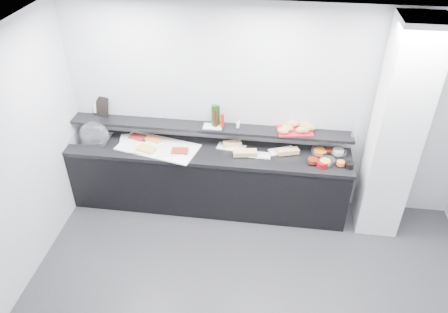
# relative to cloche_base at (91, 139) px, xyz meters

# --- Properties ---
(back_wall) EXTENTS (5.00, 0.02, 2.70)m
(back_wall) POSITION_rel_cloche_base_xyz_m (2.25, 0.28, 0.43)
(back_wall) COLOR #B5B8BD
(back_wall) RESTS_ON ground
(ceiling) EXTENTS (5.00, 5.00, 0.00)m
(ceiling) POSITION_rel_cloche_base_xyz_m (2.25, -1.72, 1.78)
(ceiling) COLOR white
(ceiling) RESTS_ON back_wall
(column) EXTENTS (0.50, 0.50, 2.70)m
(column) POSITION_rel_cloche_base_xyz_m (3.75, -0.07, 0.43)
(column) COLOR white
(column) RESTS_ON ground
(buffet_cabinet) EXTENTS (3.60, 0.60, 0.85)m
(buffet_cabinet) POSITION_rel_cloche_base_xyz_m (1.55, -0.02, -0.50)
(buffet_cabinet) COLOR black
(buffet_cabinet) RESTS_ON ground
(counter_top) EXTENTS (3.62, 0.62, 0.05)m
(counter_top) POSITION_rel_cloche_base_xyz_m (1.55, -0.02, -0.05)
(counter_top) COLOR black
(counter_top) RESTS_ON buffet_cabinet
(wall_shelf) EXTENTS (3.60, 0.25, 0.04)m
(wall_shelf) POSITION_rel_cloche_base_xyz_m (1.55, 0.15, 0.21)
(wall_shelf) COLOR black
(wall_shelf) RESTS_ON back_wall
(cloche_base) EXTENTS (0.51, 0.34, 0.04)m
(cloche_base) POSITION_rel_cloche_base_xyz_m (0.00, 0.00, 0.00)
(cloche_base) COLOR #A9ABAF
(cloche_base) RESTS_ON counter_top
(cloche_dome) EXTENTS (0.39, 0.26, 0.34)m
(cloche_dome) POSITION_rel_cloche_base_xyz_m (0.08, -0.04, 0.11)
(cloche_dome) COLOR white
(cloche_dome) RESTS_ON cloche_base
(linen_runner) EXTENTS (1.09, 0.69, 0.01)m
(linen_runner) POSITION_rel_cloche_base_xyz_m (0.92, -0.05, -0.01)
(linen_runner) COLOR white
(linen_runner) RESTS_ON counter_top
(platter_meat_a) EXTENTS (0.37, 0.29, 0.01)m
(platter_meat_a) POSITION_rel_cloche_base_xyz_m (0.55, 0.09, 0.00)
(platter_meat_a) COLOR white
(platter_meat_a) RESTS_ON linen_runner
(food_meat_a) EXTENTS (0.23, 0.18, 0.02)m
(food_meat_a) POSITION_rel_cloche_base_xyz_m (0.60, 0.10, 0.02)
(food_meat_a) COLOR maroon
(food_meat_a) RESTS_ON platter_meat_a
(platter_salmon) EXTENTS (0.31, 0.26, 0.01)m
(platter_salmon) POSITION_rel_cloche_base_xyz_m (0.77, 0.09, 0.00)
(platter_salmon) COLOR white
(platter_salmon) RESTS_ON linen_runner
(food_salmon) EXTENTS (0.23, 0.18, 0.02)m
(food_salmon) POSITION_rel_cloche_base_xyz_m (0.82, 0.09, 0.02)
(food_salmon) COLOR orange
(food_salmon) RESTS_ON platter_salmon
(platter_cheese) EXTENTS (0.31, 0.21, 0.01)m
(platter_cheese) POSITION_rel_cloche_base_xyz_m (0.72, -0.14, 0.00)
(platter_cheese) COLOR white
(platter_cheese) RESTS_ON linen_runner
(food_cheese) EXTENTS (0.26, 0.20, 0.02)m
(food_cheese) POSITION_rel_cloche_base_xyz_m (0.79, -0.15, 0.02)
(food_cheese) COLOR #D8AE54
(food_cheese) RESTS_ON platter_cheese
(platter_meat_b) EXTENTS (0.39, 0.31, 0.01)m
(platter_meat_b) POSITION_rel_cloche_base_xyz_m (1.10, -0.13, 0.00)
(platter_meat_b) COLOR white
(platter_meat_b) RESTS_ON linen_runner
(food_meat_b) EXTENTS (0.21, 0.15, 0.02)m
(food_meat_b) POSITION_rel_cloche_base_xyz_m (1.22, -0.14, 0.02)
(food_meat_b) COLOR maroon
(food_meat_b) RESTS_ON platter_meat_b
(sandwich_plate_left) EXTENTS (0.37, 0.19, 0.01)m
(sandwich_plate_left) POSITION_rel_cloche_base_xyz_m (1.85, 0.08, -0.01)
(sandwich_plate_left) COLOR white
(sandwich_plate_left) RESTS_ON counter_top
(sandwich_food_left) EXTENTS (0.25, 0.16, 0.06)m
(sandwich_food_left) POSITION_rel_cloche_base_xyz_m (1.85, 0.10, 0.02)
(sandwich_food_left) COLOR #E4BF77
(sandwich_food_left) RESTS_ON sandwich_plate_left
(tongs_left) EXTENTS (0.16, 0.05, 0.01)m
(tongs_left) POSITION_rel_cloche_base_xyz_m (1.73, 0.05, -0.00)
(tongs_left) COLOR silver
(tongs_left) RESTS_ON sandwich_plate_left
(sandwich_plate_mid) EXTENTS (0.31, 0.14, 0.01)m
(sandwich_plate_mid) POSITION_rel_cloche_base_xyz_m (2.20, -0.05, -0.01)
(sandwich_plate_mid) COLOR silver
(sandwich_plate_mid) RESTS_ON counter_top
(sandwich_food_mid) EXTENTS (0.31, 0.16, 0.06)m
(sandwich_food_mid) POSITION_rel_cloche_base_xyz_m (2.03, -0.08, 0.02)
(sandwich_food_mid) COLOR tan
(sandwich_food_mid) RESTS_ON sandwich_plate_mid
(tongs_mid) EXTENTS (0.16, 0.01, 0.01)m
(tongs_mid) POSITION_rel_cloche_base_xyz_m (2.18, -0.13, -0.00)
(tongs_mid) COLOR #B5B8BC
(tongs_mid) RESTS_ON sandwich_plate_mid
(sandwich_plate_right) EXTENTS (0.36, 0.26, 0.01)m
(sandwich_plate_right) POSITION_rel_cloche_base_xyz_m (2.48, 0.09, -0.01)
(sandwich_plate_right) COLOR white
(sandwich_plate_right) RESTS_ON counter_top
(sandwich_food_right) EXTENTS (0.28, 0.18, 0.06)m
(sandwich_food_right) POSITION_rel_cloche_base_xyz_m (2.56, 0.03, 0.02)
(sandwich_food_right) COLOR tan
(sandwich_food_right) RESTS_ON sandwich_plate_right
(tongs_right) EXTENTS (0.16, 0.02, 0.01)m
(tongs_right) POSITION_rel_cloche_base_xyz_m (2.46, 0.00, -0.00)
(tongs_right) COLOR #B1B5B9
(tongs_right) RESTS_ON sandwich_plate_right
(bowl_glass_fruit) EXTENTS (0.20, 0.20, 0.07)m
(bowl_glass_fruit) POSITION_rel_cloche_base_xyz_m (2.94, 0.09, 0.02)
(bowl_glass_fruit) COLOR white
(bowl_glass_fruit) RESTS_ON counter_top
(fill_glass_fruit) EXTENTS (0.20, 0.20, 0.05)m
(fill_glass_fruit) POSITION_rel_cloche_base_xyz_m (2.96, 0.07, 0.03)
(fill_glass_fruit) COLOR orange
(fill_glass_fruit) RESTS_ON bowl_glass_fruit
(bowl_black_jam) EXTENTS (0.16, 0.16, 0.07)m
(bowl_black_jam) POSITION_rel_cloche_base_xyz_m (3.00, 0.06, 0.02)
(bowl_black_jam) COLOR black
(bowl_black_jam) RESTS_ON counter_top
(fill_black_jam) EXTENTS (0.12, 0.12, 0.05)m
(fill_black_jam) POSITION_rel_cloche_base_xyz_m (3.06, 0.10, 0.03)
(fill_black_jam) COLOR #59160C
(fill_black_jam) RESTS_ON bowl_black_jam
(bowl_glass_cream) EXTENTS (0.25, 0.25, 0.07)m
(bowl_glass_cream) POSITION_rel_cloche_base_xyz_m (3.18, 0.10, 0.02)
(bowl_glass_cream) COLOR silver
(bowl_glass_cream) RESTS_ON counter_top
(fill_glass_cream) EXTENTS (0.18, 0.18, 0.05)m
(fill_glass_cream) POSITION_rel_cloche_base_xyz_m (3.18, 0.10, 0.03)
(fill_glass_cream) COLOR white
(fill_glass_cream) RESTS_ON bowl_glass_cream
(bowl_red_jam) EXTENTS (0.17, 0.17, 0.07)m
(bowl_red_jam) POSITION_rel_cloche_base_xyz_m (2.97, -0.17, 0.02)
(bowl_red_jam) COLOR maroon
(bowl_red_jam) RESTS_ON counter_top
(fill_red_jam) EXTENTS (0.12, 0.12, 0.05)m
(fill_red_jam) POSITION_rel_cloche_base_xyz_m (2.86, -0.14, 0.03)
(fill_red_jam) COLOR #601C0D
(fill_red_jam) RESTS_ON bowl_red_jam
(bowl_glass_salmon) EXTENTS (0.23, 0.23, 0.07)m
(bowl_glass_salmon) POSITION_rel_cloche_base_xyz_m (3.03, -0.11, 0.02)
(bowl_glass_salmon) COLOR silver
(bowl_glass_salmon) RESTS_ON counter_top
(fill_glass_salmon) EXTENTS (0.15, 0.15, 0.05)m
(fill_glass_salmon) POSITION_rel_cloche_base_xyz_m (3.01, -0.15, 0.03)
(fill_glass_salmon) COLOR #FB9A3D
(fill_glass_salmon) RESTS_ON bowl_glass_salmon
(bowl_black_fruit) EXTENTS (0.12, 0.12, 0.07)m
(bowl_black_fruit) POSITION_rel_cloche_base_xyz_m (3.30, -0.15, 0.02)
(bowl_black_fruit) COLOR black
(bowl_black_fruit) RESTS_ON counter_top
(fill_black_fruit) EXTENTS (0.12, 0.12, 0.05)m
(fill_black_fruit) POSITION_rel_cloche_base_xyz_m (3.19, -0.14, 0.03)
(fill_black_fruit) COLOR orange
(fill_black_fruit) RESTS_ON bowl_black_fruit
(framed_print) EXTENTS (0.25, 0.15, 0.26)m
(framed_print) POSITION_rel_cloche_base_xyz_m (0.09, 0.26, 0.36)
(framed_print) COLOR black
(framed_print) RESTS_ON wall_shelf
(print_art) EXTENTS (0.17, 0.07, 0.22)m
(print_art) POSITION_rel_cloche_base_xyz_m (0.07, 0.27, 0.36)
(print_art) COLOR beige
(print_art) RESTS_ON framed_print
(condiment_tray) EXTENTS (0.24, 0.15, 0.01)m
(condiment_tray) POSITION_rel_cloche_base_xyz_m (1.60, 0.14, 0.24)
(condiment_tray) COLOR silver
(condiment_tray) RESTS_ON wall_shelf
(bottle_green_a) EXTENTS (0.07, 0.07, 0.26)m
(bottle_green_a) POSITION_rel_cloche_base_xyz_m (1.65, 0.20, 0.37)
(bottle_green_a) COLOR #0F340E
(bottle_green_a) RESTS_ON condiment_tray
(bottle_brown) EXTENTS (0.06, 0.06, 0.24)m
(bottle_brown) POSITION_rel_cloche_base_xyz_m (1.63, 0.14, 0.36)
(bottle_brown) COLOR #361809
(bottle_brown) RESTS_ON condiment_tray
(bottle_green_b) EXTENTS (0.08, 0.08, 0.28)m
(bottle_green_b) POSITION_rel_cloche_base_xyz_m (1.61, 0.17, 0.38)
(bottle_green_b) COLOR #0F3710
(bottle_green_b) RESTS_ON condiment_tray
(bottle_hot) EXTENTS (0.05, 0.05, 0.18)m
(bottle_hot) POSITION_rel_cloche_base_xyz_m (1.72, 0.15, 0.33)
(bottle_hot) COLOR #BA150D
(bottle_hot) RESTS_ON condiment_tray
(shaker_salt) EXTENTS (0.04, 0.04, 0.07)m
(shaker_salt) POSITION_rel_cloche_base_xyz_m (1.91, 0.15, 0.28)
(shaker_salt) COLOR white
(shaker_salt) RESTS_ON condiment_tray
(shaker_pepper) EXTENTS (0.04, 0.04, 0.07)m
(shaker_pepper) POSITION_rel_cloche_base_xyz_m (1.92, 0.19, 0.28)
(shaker_pepper) COLOR white
(shaker_pepper) RESTS_ON condiment_tray
(bread_tray) EXTENTS (0.48, 0.37, 0.02)m
(bread_tray) POSITION_rel_cloche_base_xyz_m (2.62, 0.19, 0.24)
(bread_tray) COLOR red
(bread_tray) RESTS_ON wall_shelf
(bread_roll_nw) EXTENTS (0.15, 0.11, 0.08)m
(bread_roll_nw) POSITION_rel_cloche_base_xyz_m (2.59, 0.25, 0.29)
(bread_roll_nw) COLOR tan
(bread_roll_nw) RESTS_ON bread_tray
(bread_roll_n) EXTENTS (0.14, 0.11, 0.08)m
(bread_roll_n) POSITION_rel_cloche_base_xyz_m (2.74, 0.23, 0.29)
(bread_roll_n) COLOR #B88846
(bread_roll_n) RESTS_ON bread_tray
(bread_roll_ne) EXTENTS (0.16, 0.14, 0.08)m
(bread_roll_ne) POSITION_rel_cloche_base_xyz_m (2.75, 0.24, 0.29)
(bread_roll_ne) COLOR tan
(bread_roll_ne) RESTS_ON bread_tray
(bread_roll_sw) EXTENTS (0.15, 0.12, 0.08)m
(bread_roll_sw) POSITION_rel_cloche_base_xyz_m (2.48, 0.07, 0.29)
(bread_roll_sw) COLOR tan
(bread_roll_sw) RESTS_ON bread_tray
(bread_roll_s) EXTENTS (0.14, 0.10, 0.08)m
(bread_roll_s) POSITION_rel_cloche_base_xyz_m (2.69, 0.12, 0.29)
(bread_roll_s) COLOR #C8804C
(bread_roll_s) RESTS_ON bread_tray
(bread_roll_se) EXTENTS (0.14, 0.11, 0.08)m
(bread_roll_se) POSITION_rel_cloche_base_xyz_m (2.73, 0.13, 0.29)
(bread_roll_se) COLOR #B06F43
(bread_roll_se) RESTS_ON bread_tray
(bread_roll_midw) EXTENTS (0.16, 0.11, 0.08)m
(bread_roll_midw) POSITION_rel_cloche_base_xyz_m (2.53, 0.15, 0.29)
(bread_roll_midw) COLOR #B19243
(bread_roll_midw) RESTS_ON bread_tray
(bread_roll_mide) EXTENTS (0.16, 0.11, 0.08)m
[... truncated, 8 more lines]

